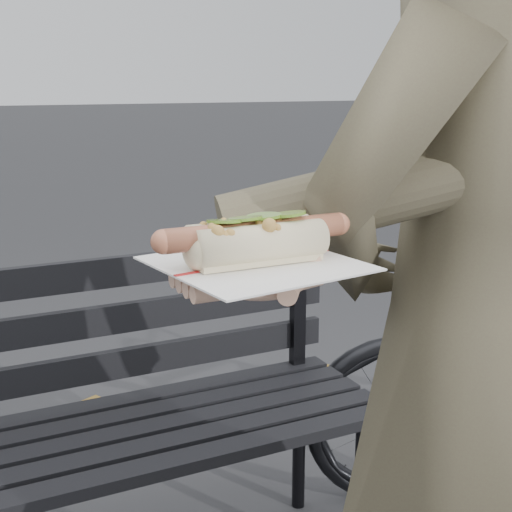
{
  "coord_description": "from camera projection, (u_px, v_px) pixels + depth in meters",
  "views": [
    {
      "loc": [
        -0.35,
        -0.62,
        1.32
      ],
      "look_at": [
        -0.03,
        0.02,
        1.14
      ],
      "focal_mm": 50.0,
      "sensor_mm": 36.0,
      "label": 1
    }
  ],
  "objects": [
    {
      "name": "person",
      "position": [
        473.0,
        364.0,
        1.07
      ],
      "size": [
        0.74,
        0.56,
        1.81
      ],
      "primitive_type": "imported",
      "rotation": [
        0.0,
        0.0,
        3.35
      ],
      "color": "#4E4434",
      "rests_on": "ground"
    },
    {
      "name": "held_hotdog",
      "position": [
        377.0,
        201.0,
        0.88
      ],
      "size": [
        0.64,
        0.32,
        0.2
      ],
      "color": "#4E4434"
    },
    {
      "name": "park_bench",
      "position": [
        81.0,
        410.0,
        1.77
      ],
      "size": [
        1.5,
        0.44,
        0.88
      ],
      "color": "black",
      "rests_on": "ground"
    }
  ]
}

